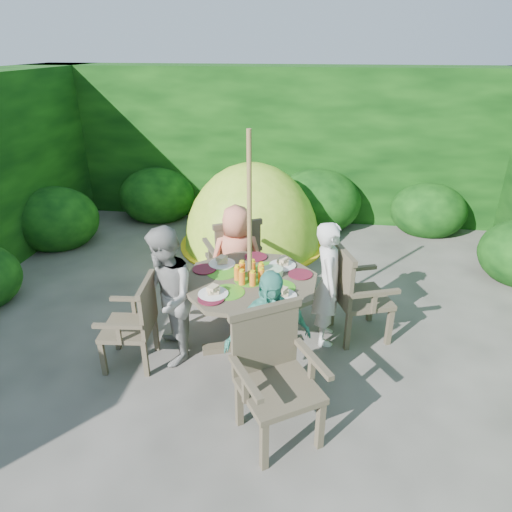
# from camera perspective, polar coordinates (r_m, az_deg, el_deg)

# --- Properties ---
(ground) EXTENTS (60.00, 60.00, 0.00)m
(ground) POSITION_cam_1_polar(r_m,az_deg,el_deg) (4.97, -0.65, -9.76)
(ground) COLOR #45433D
(ground) RESTS_ON ground
(hedge_enclosure) EXTENTS (9.00, 9.00, 2.50)m
(hedge_enclosure) POSITION_cam_1_polar(r_m,az_deg,el_deg) (5.62, 1.44, 8.70)
(hedge_enclosure) COLOR black
(hedge_enclosure) RESTS_ON ground
(patio_table) EXTENTS (1.73, 1.73, 0.94)m
(patio_table) POSITION_cam_1_polar(r_m,az_deg,el_deg) (4.43, -0.71, -4.38)
(patio_table) COLOR #3E3728
(patio_table) RESTS_ON ground
(parasol_pole) EXTENTS (0.06, 0.06, 2.20)m
(parasol_pole) POSITION_cam_1_polar(r_m,az_deg,el_deg) (4.23, -0.80, 0.78)
(parasol_pole) COLOR olive
(parasol_pole) RESTS_ON ground
(garden_chair_right) EXTENTS (0.69, 0.73, 0.98)m
(garden_chair_right) POSITION_cam_1_polar(r_m,az_deg,el_deg) (4.79, 12.23, -4.45)
(garden_chair_right) COLOR #3E3728
(garden_chair_right) RESTS_ON ground
(garden_chair_left) EXTENTS (0.51, 0.56, 0.86)m
(garden_chair_left) POSITION_cam_1_polar(r_m,az_deg,el_deg) (4.48, -14.88, -8.00)
(garden_chair_left) COLOR #3E3728
(garden_chair_left) RESTS_ON ground
(garden_chair_back) EXTENTS (0.77, 0.74, 0.98)m
(garden_chair_back) POSITION_cam_1_polar(r_m,az_deg,el_deg) (5.45, -2.76, -0.05)
(garden_chair_back) COLOR #3E3728
(garden_chair_back) RESTS_ON ground
(garden_chair_front) EXTENTS (0.80, 0.78, 1.01)m
(garden_chair_front) POSITION_cam_1_polar(r_m,az_deg,el_deg) (3.61, 2.27, -14.52)
(garden_chair_front) COLOR #3E3728
(garden_chair_front) RESTS_ON ground
(child_right) EXTENTS (0.34, 0.49, 1.31)m
(child_right) POSITION_cam_1_polar(r_m,az_deg,el_deg) (4.63, 9.03, -3.44)
(child_right) COLOR silver
(child_right) RESTS_ON ground
(child_left) EXTENTS (0.73, 0.81, 1.37)m
(child_left) POSITION_cam_1_polar(r_m,az_deg,el_deg) (4.36, -11.19, -5.08)
(child_left) COLOR #979792
(child_left) RESTS_ON ground
(child_back) EXTENTS (0.70, 0.55, 1.25)m
(child_back) POSITION_cam_1_polar(r_m,az_deg,el_deg) (5.14, -2.43, -0.40)
(child_back) COLOR #EA8160
(child_back) RESTS_ON ground
(child_front) EXTENTS (0.81, 0.61, 1.28)m
(child_front) POSITION_cam_1_polar(r_m,az_deg,el_deg) (3.78, 1.55, -10.58)
(child_front) COLOR teal
(child_front) RESTS_ON ground
(dome_tent) EXTENTS (2.34, 2.34, 2.52)m
(dome_tent) POSITION_cam_1_polar(r_m,az_deg,el_deg) (7.08, -0.49, 1.51)
(dome_tent) COLOR #90C526
(dome_tent) RESTS_ON ground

